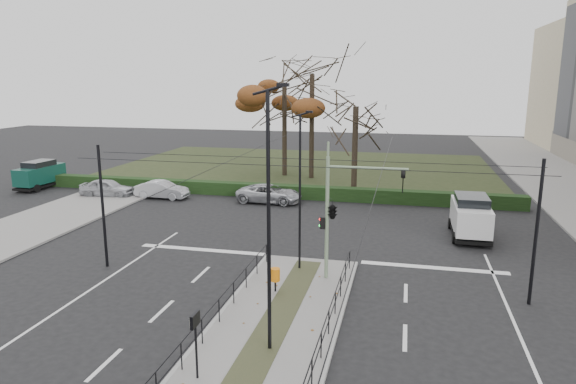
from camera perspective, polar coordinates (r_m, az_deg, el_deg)
name	(u,v)px	position (r m, az deg, el deg)	size (l,w,h in m)	color
ground	(289,302)	(21.62, 0.08, -12.09)	(140.00, 140.00, 0.00)	black
median_island	(273,328)	(19.40, -1.63, -14.88)	(4.40, 15.00, 0.14)	slate
park	(302,168)	(52.98, 1.52, 2.69)	(38.00, 26.00, 0.10)	#232D16
hedge	(267,190)	(40.09, -2.31, 0.19)	(38.00, 1.00, 1.00)	black
median_railing	(273,306)	(18.92, -1.73, -12.57)	(4.14, 13.24, 0.92)	black
catenary	(297,212)	(21.97, 1.03, -2.22)	(20.00, 34.00, 6.00)	black
traffic_light	(334,209)	(22.71, 5.18, -1.89)	(3.78, 2.15, 5.56)	gray
litter_bin	(275,275)	(21.97, -1.43, -9.20)	(0.40, 0.40, 1.03)	black
info_panel	(195,327)	(15.91, -10.28, -14.57)	(0.12, 0.55, 2.11)	black
streetlamp_median_near	(269,221)	(16.28, -2.10, -3.25)	(0.73, 0.15, 8.71)	black
streetlamp_median_far	(300,191)	(23.71, 1.37, 0.15)	(0.62, 0.13, 7.46)	black
parked_car_first	(107,188)	(42.41, -19.45, 0.44)	(1.67, 4.15, 1.41)	#A4A6AC
parked_car_second	(162,190)	(40.63, -13.84, 0.25)	(1.43, 4.09, 1.35)	#A4A6AC
parked_car_fourth	(269,194)	(38.13, -2.08, -0.18)	(2.23, 4.84, 1.34)	#A4A6AC
white_van	(471,215)	(31.49, 19.62, -2.47)	(2.13, 4.63, 2.46)	silver
green_van	(40,174)	(47.78, -25.85, 1.81)	(1.99, 4.61, 2.34)	#0C362C
rust_tree	(284,83)	(47.91, -0.40, 12.06)	(9.01, 9.01, 11.31)	black
bare_tree_center	(312,82)	(46.60, 2.70, 12.13)	(8.22, 8.22, 12.42)	black
bare_tree_near	(356,113)	(39.67, 7.54, 8.66)	(4.94, 4.94, 9.14)	black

